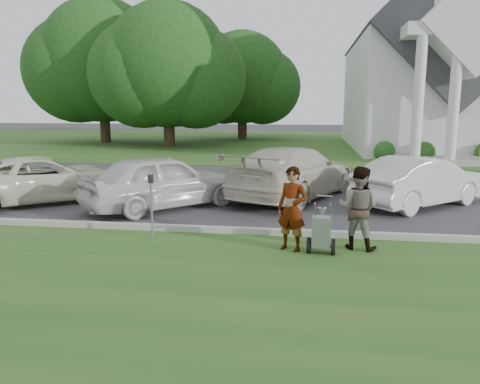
% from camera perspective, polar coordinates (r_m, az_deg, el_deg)
% --- Properties ---
extents(ground, '(120.00, 120.00, 0.00)m').
position_cam_1_polar(ground, '(10.05, -0.72, -5.97)').
color(ground, '#333335').
rests_on(ground, ground).
extents(grass_strip, '(80.00, 7.00, 0.01)m').
position_cam_1_polar(grass_strip, '(7.27, -4.49, -12.60)').
color(grass_strip, '#22561D').
rests_on(grass_strip, ground).
extents(church_lawn, '(80.00, 30.00, 0.01)m').
position_cam_1_polar(church_lawn, '(36.65, 5.87, 6.07)').
color(church_lawn, '#22561D').
rests_on(church_lawn, ground).
extents(curb, '(80.00, 0.18, 0.15)m').
position_cam_1_polar(curb, '(10.55, -0.26, -4.74)').
color(curb, '#9E9E93').
rests_on(curb, ground).
extents(church, '(9.19, 19.00, 24.10)m').
position_cam_1_polar(church, '(33.62, 21.85, 15.11)').
color(church, white).
rests_on(church, ground).
extents(tree_left, '(10.63, 8.40, 9.71)m').
position_cam_1_polar(tree_left, '(32.98, -8.85, 14.38)').
color(tree_left, '#332316').
rests_on(tree_left, ground).
extents(tree_far, '(11.64, 9.20, 10.73)m').
position_cam_1_polar(tree_far, '(37.93, -16.49, 14.45)').
color(tree_far, '#332316').
rests_on(tree_far, ground).
extents(tree_back, '(9.61, 7.60, 8.89)m').
position_cam_1_polar(tree_back, '(39.93, 0.27, 13.27)').
color(tree_back, '#332316').
rests_on(tree_back, ground).
extents(striping_cart, '(0.57, 1.10, 1.00)m').
position_cam_1_polar(striping_cart, '(9.21, 9.90, -4.90)').
color(striping_cart, black).
rests_on(striping_cart, ground).
extents(person_left, '(0.72, 0.62, 1.67)m').
position_cam_1_polar(person_left, '(9.24, 6.35, -2.14)').
color(person_left, '#999999').
rests_on(person_left, ground).
extents(person_right, '(0.97, 0.87, 1.66)m').
position_cam_1_polar(person_right, '(9.59, 14.20, -1.97)').
color(person_right, '#999999').
rests_on(person_right, ground).
extents(parking_meter_near, '(0.10, 0.09, 1.45)m').
position_cam_1_polar(parking_meter_near, '(10.05, -10.76, -0.79)').
color(parking_meter_near, gray).
rests_on(parking_meter_near, ground).
extents(car_a, '(5.18, 4.82, 1.35)m').
position_cam_1_polar(car_a, '(15.16, -22.76, 1.47)').
color(car_a, silver).
rests_on(car_a, ground).
extents(car_b, '(4.45, 4.45, 1.53)m').
position_cam_1_polar(car_b, '(13.22, -9.41, 1.31)').
color(car_b, silver).
rests_on(car_b, ground).
extents(car_c, '(4.31, 5.96, 1.60)m').
position_cam_1_polar(car_c, '(14.60, 6.47, 2.41)').
color(car_c, beige).
rests_on(car_c, ground).
extents(car_d, '(4.24, 3.99, 1.42)m').
position_cam_1_polar(car_d, '(14.26, 21.12, 1.20)').
color(car_d, silver).
rests_on(car_d, ground).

